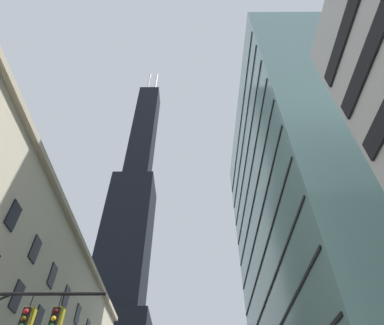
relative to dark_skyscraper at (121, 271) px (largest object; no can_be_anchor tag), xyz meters
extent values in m
cube|color=tan|center=(10.33, -70.87, -30.55)|extent=(0.70, 58.72, 0.60)
cube|color=black|center=(10.13, -76.23, -41.29)|extent=(0.14, 1.40, 2.20)
cube|color=black|center=(10.13, -71.23, -41.29)|extent=(0.14, 1.40, 2.20)
cube|color=black|center=(10.13, -81.23, -37.09)|extent=(0.14, 1.40, 2.20)
cube|color=black|center=(10.13, -76.23, -37.09)|extent=(0.14, 1.40, 2.20)
cube|color=black|center=(10.13, -71.23, -37.09)|extent=(0.14, 1.40, 2.20)
cube|color=black|center=(10.13, -66.23, -37.09)|extent=(0.14, 1.40, 2.20)
cube|color=black|center=(10.13, -61.23, -37.09)|extent=(0.14, 1.40, 2.20)
cube|color=black|center=(0.00, 0.00, 11.07)|extent=(16.34, 16.34, 54.54)
cube|color=black|center=(0.00, 0.00, 72.43)|extent=(10.50, 10.50, 68.17)
cylinder|color=silver|center=(-2.10, 0.00, 118.20)|extent=(1.20, 1.20, 23.37)
cylinder|color=silver|center=(2.10, 0.00, 118.20)|extent=(1.20, 1.20, 23.37)
cube|color=gray|center=(40.39, -67.98, -28.88)|extent=(16.62, 33.41, 49.62)
cube|color=black|center=(32.04, -67.98, -37.69)|extent=(0.12, 32.41, 0.24)
cube|color=black|center=(32.04, -67.98, -33.69)|extent=(0.12, 32.41, 0.24)
cube|color=black|center=(32.04, -67.98, -29.69)|extent=(0.12, 32.41, 0.24)
cube|color=black|center=(32.04, -67.98, -25.69)|extent=(0.12, 32.41, 0.24)
cube|color=black|center=(32.04, -67.98, -21.69)|extent=(0.12, 32.41, 0.24)
cube|color=black|center=(32.04, -67.98, -17.69)|extent=(0.12, 32.41, 0.24)
cube|color=black|center=(32.04, -67.98, -13.69)|extent=(0.12, 32.41, 0.24)
cube|color=black|center=(32.04, -67.98, -9.69)|extent=(0.12, 32.41, 0.24)
cylinder|color=black|center=(17.31, -88.45, -46.47)|extent=(6.45, 0.14, 0.14)
cylinder|color=black|center=(17.53, -88.45, -46.77)|extent=(0.04, 0.04, 0.60)
cube|color=black|center=(17.53, -88.45, -47.52)|extent=(0.30, 0.30, 0.90)
cube|color=olive|center=(17.53, -88.28, -47.52)|extent=(0.40, 0.40, 1.04)
sphere|color=red|center=(17.53, -88.61, -47.24)|extent=(0.20, 0.20, 0.20)
sphere|color=#4B3A08|center=(17.53, -88.61, -47.52)|extent=(0.20, 0.20, 0.20)
cylinder|color=black|center=(18.71, -88.45, -46.77)|extent=(0.04, 0.04, 0.60)
cube|color=black|center=(18.71, -88.45, -47.52)|extent=(0.30, 0.30, 0.90)
cube|color=olive|center=(18.71, -88.28, -47.52)|extent=(0.40, 0.40, 1.04)
sphere|color=#450808|center=(18.71, -88.61, -47.24)|extent=(0.20, 0.20, 0.20)
sphere|color=yellow|center=(18.71, -88.61, -47.52)|extent=(0.20, 0.20, 0.20)
camera|label=1|loc=(24.23, -101.90, -52.36)|focal=30.48mm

